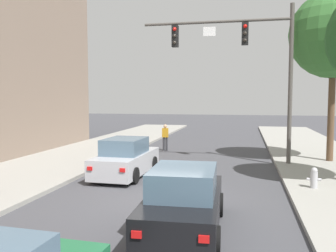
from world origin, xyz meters
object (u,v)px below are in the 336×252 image
car_lead_silver (126,159)px  street_tree_second (334,35)px  traffic_signal_mast (246,54)px  car_following_black (184,203)px  pedestrian_crossing_road (165,136)px  fire_hydrant (314,178)px

car_lead_silver → street_tree_second: street_tree_second is taller
traffic_signal_mast → car_following_black: traffic_signal_mast is taller
pedestrian_crossing_road → fire_hydrant: bearing=-49.6°
pedestrian_crossing_road → street_tree_second: street_tree_second is taller
pedestrian_crossing_road → fire_hydrant: pedestrian_crossing_road is taller
fire_hydrant → pedestrian_crossing_road: bearing=130.4°
traffic_signal_mast → pedestrian_crossing_road: bearing=142.6°
traffic_signal_mast → street_tree_second: bearing=15.8°
car_lead_silver → pedestrian_crossing_road: bearing=89.6°
car_following_black → car_lead_silver: bearing=121.1°
car_lead_silver → fire_hydrant: bearing=-8.8°
traffic_signal_mast → car_lead_silver: (-4.86, -3.63, -4.65)m
traffic_signal_mast → pedestrian_crossing_road: 7.53m
pedestrian_crossing_road → traffic_signal_mast: bearing=-37.4°
traffic_signal_mast → street_tree_second: size_ratio=0.90×
traffic_signal_mast → car_lead_silver: bearing=-143.2°
traffic_signal_mast → car_lead_silver: size_ratio=1.75×
pedestrian_crossing_road → fire_hydrant: (7.18, -8.43, -0.41)m
fire_hydrant → street_tree_second: size_ratio=0.09×
street_tree_second → car_lead_silver: bearing=-151.9°
traffic_signal_mast → car_lead_silver: traffic_signal_mast is taller
traffic_signal_mast → fire_hydrant: (2.36, -4.75, -4.86)m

